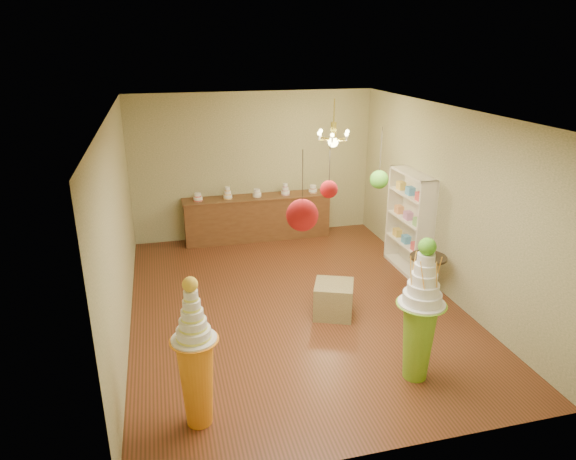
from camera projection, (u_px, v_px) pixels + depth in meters
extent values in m
plane|color=#542A17|center=(294.00, 304.00, 8.15)|extent=(6.50, 6.50, 0.00)
plane|color=silver|center=(295.00, 112.00, 7.11)|extent=(6.50, 6.50, 0.00)
cube|color=tan|center=(254.00, 166.00, 10.59)|extent=(5.00, 0.04, 3.00)
cube|color=tan|center=(386.00, 323.00, 4.68)|extent=(5.00, 0.04, 3.00)
cube|color=tan|center=(119.00, 228.00, 7.05)|extent=(0.04, 6.50, 3.00)
cube|color=tan|center=(445.00, 202.00, 8.21)|extent=(0.04, 6.50, 3.00)
cone|color=#73AB25|center=(418.00, 341.00, 6.21)|extent=(0.52, 0.52, 1.01)
cylinder|color=white|center=(422.00, 303.00, 6.03)|extent=(0.70, 0.70, 0.03)
cylinder|color=white|center=(422.00, 298.00, 6.00)|extent=(0.57, 0.57, 0.12)
cylinder|color=white|center=(423.00, 288.00, 5.96)|extent=(0.46, 0.46, 0.12)
cylinder|color=white|center=(424.00, 278.00, 5.92)|extent=(0.38, 0.38, 0.12)
cylinder|color=white|center=(425.00, 269.00, 5.88)|extent=(0.31, 0.31, 0.12)
cylinder|color=white|center=(426.00, 259.00, 5.83)|extent=(0.26, 0.26, 0.12)
sphere|color=#4C9F22|center=(427.00, 247.00, 5.78)|extent=(0.21, 0.21, 0.21)
cone|color=orange|center=(197.00, 382.00, 5.45)|extent=(0.49, 0.49, 1.03)
cylinder|color=white|center=(194.00, 339.00, 5.26)|extent=(0.59, 0.59, 0.03)
cylinder|color=white|center=(194.00, 333.00, 5.24)|extent=(0.44, 0.44, 0.11)
cylinder|color=white|center=(193.00, 324.00, 5.20)|extent=(0.35, 0.35, 0.11)
cylinder|color=white|center=(192.00, 315.00, 5.17)|extent=(0.28, 0.28, 0.11)
cylinder|color=white|center=(192.00, 305.00, 5.13)|extent=(0.23, 0.23, 0.11)
cylinder|color=white|center=(191.00, 295.00, 5.09)|extent=(0.18, 0.18, 0.11)
sphere|color=gold|center=(190.00, 284.00, 5.05)|extent=(0.16, 0.16, 0.16)
cube|color=olive|center=(334.00, 299.00, 7.74)|extent=(0.74, 0.74, 0.52)
cube|color=brown|center=(257.00, 218.00, 10.70)|extent=(3.00, 0.50, 0.90)
cube|color=brown|center=(257.00, 197.00, 10.54)|extent=(3.04, 0.54, 0.03)
cylinder|color=white|center=(198.00, 197.00, 10.23)|extent=(0.18, 0.18, 0.16)
cylinder|color=white|center=(228.00, 193.00, 10.35)|extent=(0.18, 0.18, 0.24)
cylinder|color=white|center=(257.00, 193.00, 10.51)|extent=(0.18, 0.18, 0.16)
cylinder|color=white|center=(285.00, 189.00, 10.63)|extent=(0.18, 0.18, 0.24)
cylinder|color=white|center=(313.00, 189.00, 10.78)|extent=(0.18, 0.18, 0.16)
cube|color=silver|center=(417.00, 221.00, 9.14)|extent=(0.04, 1.20, 1.80)
cube|color=silver|center=(407.00, 243.00, 9.24)|extent=(0.30, 1.14, 0.03)
cube|color=silver|center=(409.00, 220.00, 9.09)|extent=(0.30, 1.14, 0.03)
cube|color=silver|center=(411.00, 195.00, 8.93)|extent=(0.30, 1.14, 0.03)
cylinder|color=black|center=(424.00, 297.00, 8.31)|extent=(0.46, 0.46, 0.04)
cylinder|color=black|center=(426.00, 278.00, 8.20)|extent=(0.09, 0.09, 0.72)
cylinder|color=black|center=(428.00, 258.00, 8.07)|extent=(0.69, 0.69, 0.04)
imported|color=silver|center=(429.00, 251.00, 8.03)|extent=(0.23, 0.23, 0.20)
cylinder|color=#3C352B|center=(303.00, 183.00, 4.74)|extent=(0.01, 0.01, 0.63)
sphere|color=red|center=(302.00, 215.00, 4.85)|extent=(0.31, 0.31, 0.31)
cylinder|color=#3C352B|center=(381.00, 153.00, 5.98)|extent=(0.01, 0.01, 0.63)
sphere|color=#4C9F22|center=(379.00, 180.00, 6.09)|extent=(0.22, 0.22, 0.22)
cylinder|color=#3C352B|center=(330.00, 167.00, 4.93)|extent=(0.01, 0.01, 0.44)
sphere|color=red|center=(329.00, 189.00, 5.01)|extent=(0.17, 0.17, 0.17)
cylinder|color=gold|center=(334.00, 113.00, 8.85)|extent=(0.02, 0.02, 0.50)
cylinder|color=gold|center=(333.00, 131.00, 8.96)|extent=(0.10, 0.10, 0.30)
sphere|color=#E8D87F|center=(333.00, 142.00, 9.02)|extent=(0.18, 0.18, 0.18)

